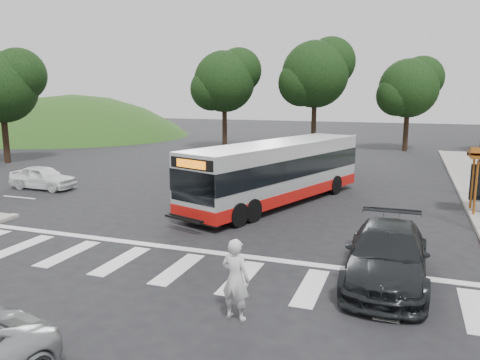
% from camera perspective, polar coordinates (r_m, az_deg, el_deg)
% --- Properties ---
extents(ground, '(140.00, 140.00, 0.00)m').
position_cam_1_polar(ground, '(18.65, -0.49, -5.52)').
color(ground, black).
rests_on(ground, ground).
extents(curb_east, '(0.30, 40.00, 0.15)m').
position_cam_1_polar(curb_east, '(25.48, 25.64, -2.02)').
color(curb_east, '#9E9991').
rests_on(curb_east, ground).
extents(hillside_nw, '(44.00, 44.00, 10.00)m').
position_cam_1_polar(hillside_nw, '(60.65, -19.44, 5.08)').
color(hillside_nw, '#294716').
rests_on(hillside_nw, ground).
extents(crosswalk_ladder, '(18.00, 2.60, 0.01)m').
position_cam_1_polar(crosswalk_ladder, '(14.31, -7.57, -10.68)').
color(crosswalk_ladder, silver).
rests_on(crosswalk_ladder, ground).
extents(tree_north_a, '(6.60, 6.15, 10.17)m').
position_cam_1_polar(tree_north_a, '(43.67, 9.27, 12.74)').
color(tree_north_a, black).
rests_on(tree_north_a, ground).
extents(tree_north_b, '(5.72, 5.33, 8.43)m').
position_cam_1_polar(tree_north_b, '(44.87, 19.96, 10.58)').
color(tree_north_b, black).
rests_on(tree_north_b, ground).
extents(tree_north_c, '(6.16, 5.74, 9.30)m').
position_cam_1_polar(tree_north_c, '(43.96, -1.79, 12.03)').
color(tree_north_c, black).
rests_on(tree_north_c, ground).
extents(tree_west_a, '(5.72, 5.33, 8.43)m').
position_cam_1_polar(tree_west_a, '(38.91, -26.99, 10.17)').
color(tree_west_a, black).
rests_on(tree_west_a, ground).
extents(transit_bus, '(6.08, 11.39, 2.90)m').
position_cam_1_polar(transit_bus, '(22.06, 4.55, 0.84)').
color(transit_bus, '#B1B4B6').
rests_on(transit_bus, ground).
extents(pedestrian, '(0.77, 0.58, 1.93)m').
position_cam_1_polar(pedestrian, '(10.94, -0.56, -12.01)').
color(pedestrian, silver).
rests_on(pedestrian, ground).
extents(dark_sedan, '(2.15, 5.29, 1.54)m').
position_cam_1_polar(dark_sedan, '(13.69, 17.48, -8.68)').
color(dark_sedan, black).
rests_on(dark_sedan, ground).
extents(west_car_white, '(3.78, 1.58, 1.28)m').
position_cam_1_polar(west_car_white, '(27.63, -22.90, 0.30)').
color(west_car_white, white).
rests_on(west_car_white, ground).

